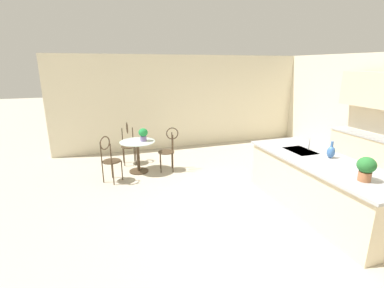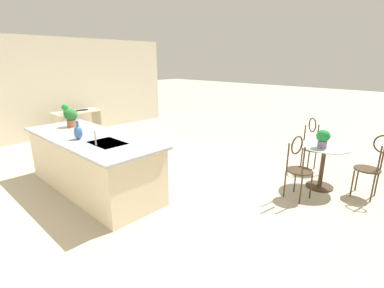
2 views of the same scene
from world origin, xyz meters
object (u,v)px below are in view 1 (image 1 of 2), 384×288
(chair_by_island, at_px, (109,157))
(vase_on_counter, at_px, (331,152))
(bistro_table, at_px, (138,154))
(potted_plant_counter_far, at_px, (366,167))
(chair_near_window, at_px, (169,147))
(potted_plant_on_table, at_px, (143,134))
(chair_toward_desk, at_px, (128,141))

(chair_by_island, height_order, vase_on_counter, vase_on_counter)
(bistro_table, xyz_separation_m, potted_plant_counter_far, (3.63, 2.54, 0.66))
(potted_plant_counter_far, distance_m, vase_on_counter, 0.95)
(vase_on_counter, bearing_deg, chair_near_window, -140.34)
(chair_near_window, bearing_deg, potted_plant_on_table, -103.25)
(bistro_table, height_order, chair_by_island, chair_by_island)
(chair_toward_desk, xyz_separation_m, potted_plant_counter_far, (4.31, 2.69, 0.54))
(chair_by_island, relative_size, potted_plant_on_table, 3.51)
(chair_by_island, bearing_deg, chair_near_window, 102.16)
(chair_near_window, height_order, chair_by_island, same)
(potted_plant_counter_far, bearing_deg, chair_near_window, -152.13)
(chair_near_window, relative_size, potted_plant_on_table, 3.51)
(bistro_table, relative_size, potted_plant_counter_far, 2.39)
(potted_plant_counter_far, bearing_deg, chair_toward_desk, -148.09)
(chair_toward_desk, distance_m, potted_plant_counter_far, 5.11)
(potted_plant_counter_far, bearing_deg, bistro_table, -145.01)
(chair_near_window, bearing_deg, chair_by_island, -77.84)
(chair_by_island, height_order, potted_plant_counter_far, potted_plant_counter_far)
(chair_toward_desk, bearing_deg, potted_plant_on_table, 22.30)
(potted_plant_on_table, xyz_separation_m, vase_on_counter, (2.73, 2.71, 0.12))
(bistro_table, height_order, potted_plant_counter_far, potted_plant_counter_far)
(chair_toward_desk, bearing_deg, vase_on_counter, 41.21)
(chair_by_island, bearing_deg, potted_plant_on_table, 118.08)
(potted_plant_on_table, bearing_deg, chair_near_window, 76.75)
(bistro_table, height_order, potted_plant_on_table, potted_plant_on_table)
(chair_by_island, distance_m, potted_plant_counter_far, 4.56)
(chair_near_window, bearing_deg, chair_toward_desk, -134.32)
(chair_near_window, bearing_deg, vase_on_counter, 39.66)
(chair_toward_desk, xyz_separation_m, vase_on_counter, (3.41, 2.99, 0.46))
(potted_plant_on_table, relative_size, potted_plant_counter_far, 0.89)
(chair_near_window, xyz_separation_m, potted_plant_on_table, (-0.13, -0.56, 0.34))
(chair_near_window, distance_m, potted_plant_on_table, 0.66)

